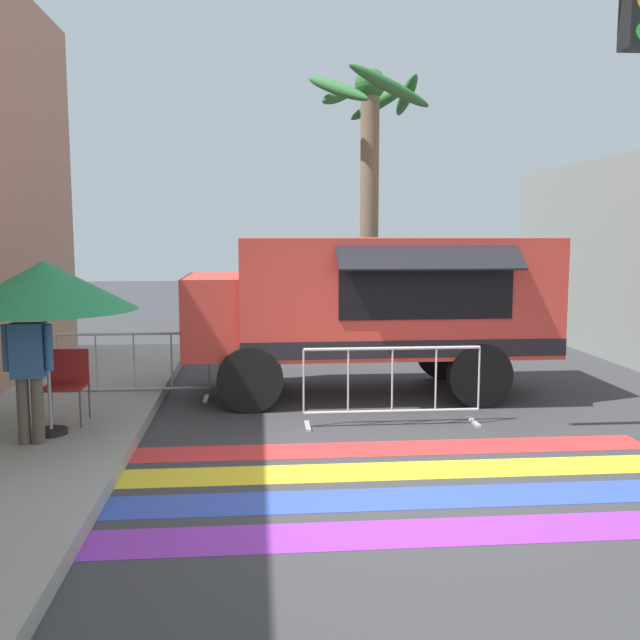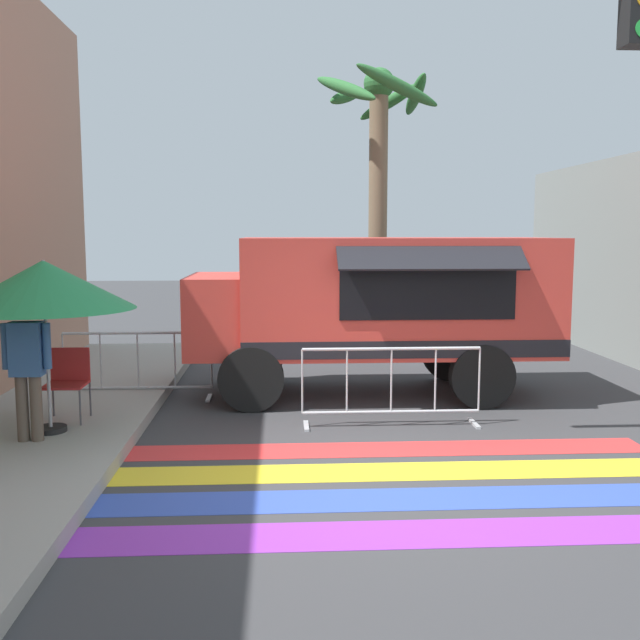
# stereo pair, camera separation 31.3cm
# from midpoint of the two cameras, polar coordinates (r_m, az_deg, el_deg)

# --- Properties ---
(ground_plane) EXTENTS (60.00, 60.00, 0.00)m
(ground_plane) POSITION_cam_midpoint_polar(r_m,az_deg,el_deg) (7.26, 5.80, -12.65)
(ground_plane) COLOR #38383A
(crosswalk_painted) EXTENTS (6.40, 2.84, 0.01)m
(crosswalk_painted) POSITION_cam_midpoint_polar(r_m,az_deg,el_deg) (7.13, 5.98, -12.99)
(crosswalk_painted) COLOR purple
(crosswalk_painted) RESTS_ON ground_plane
(food_truck) EXTENTS (5.34, 2.54, 2.36)m
(food_truck) POSITION_cam_midpoint_polar(r_m,az_deg,el_deg) (10.69, 4.73, 1.58)
(food_truck) COLOR #D13D33
(food_truck) RESTS_ON ground_plane
(patio_umbrella) EXTENTS (2.02, 2.02, 1.98)m
(patio_umbrella) POSITION_cam_midpoint_polar(r_m,az_deg,el_deg) (8.54, -20.24, 2.61)
(patio_umbrella) COLOR black
(patio_umbrella) RESTS_ON sidewalk_left
(folding_chair) EXTENTS (0.48, 0.48, 0.87)m
(folding_chair) POSITION_cam_midpoint_polar(r_m,az_deg,el_deg) (9.24, -18.63, -4.36)
(folding_chair) COLOR #4C4C51
(folding_chair) RESTS_ON sidewalk_left
(vendor_person) EXTENTS (0.53, 0.21, 1.56)m
(vendor_person) POSITION_cam_midpoint_polar(r_m,az_deg,el_deg) (8.34, -21.40, -3.19)
(vendor_person) COLOR brown
(vendor_person) RESTS_ON sidewalk_left
(barricade_front) EXTENTS (2.27, 0.44, 1.01)m
(barricade_front) POSITION_cam_midpoint_polar(r_m,az_deg,el_deg) (9.08, 6.71, -5.34)
(barricade_front) COLOR #B7BABF
(barricade_front) RESTS_ON ground_plane
(barricade_side) EXTENTS (2.16, 0.44, 1.01)m
(barricade_side) POSITION_cam_midpoint_polar(r_m,az_deg,el_deg) (10.70, -13.55, -3.61)
(barricade_side) COLOR #B7BABF
(barricade_side) RESTS_ON ground_plane
(palm_tree) EXTENTS (2.38, 2.30, 5.60)m
(palm_tree) POSITION_cam_midpoint_polar(r_m,az_deg,el_deg) (14.28, 5.32, 12.59)
(palm_tree) COLOR #7A664C
(palm_tree) RESTS_ON ground_plane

